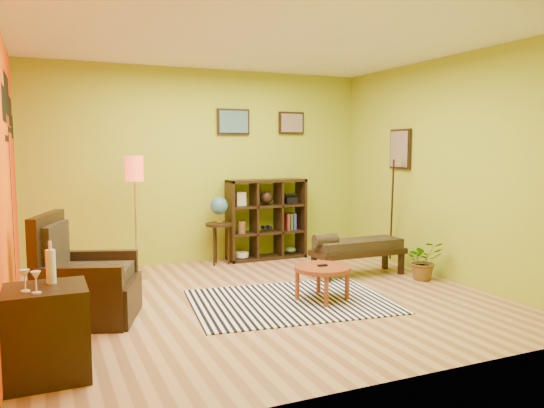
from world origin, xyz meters
name	(u,v)px	position (x,y,z in m)	size (l,w,h in m)	color
ground	(264,300)	(0.00, 0.00, 0.00)	(5.00, 5.00, 0.00)	tan
room_shell	(255,135)	(-0.09, 0.01, 1.80)	(5.04, 4.54, 2.82)	#9BAE20
zebra_rug	(291,301)	(0.24, -0.18, 0.01)	(2.12, 1.55, 0.01)	white
coffee_table	(322,271)	(0.59, -0.26, 0.33)	(0.62, 0.62, 0.40)	brown
armchair	(83,288)	(-1.85, 0.09, 0.32)	(1.08, 1.07, 1.04)	black
side_cabinet	(46,332)	(-2.20, -1.20, 0.34)	(0.57, 0.52, 0.99)	black
floor_lamp	(134,180)	(-1.11, 1.53, 1.27)	(0.24, 0.24, 1.57)	silver
globe_table	(219,213)	(0.12, 1.93, 0.74)	(0.40, 0.40, 0.97)	black
cube_shelf	(267,219)	(0.91, 2.03, 0.60)	(1.20, 0.35, 1.20)	black
bench	(356,248)	(1.54, 0.56, 0.37)	(1.28, 0.45, 0.58)	black
potted_plant	(424,264)	(2.21, 0.03, 0.20)	(0.45, 0.50, 0.39)	#26661E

